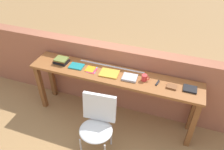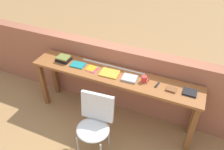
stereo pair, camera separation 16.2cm
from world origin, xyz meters
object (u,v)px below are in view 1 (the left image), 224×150
magazine_cycling (76,66)px  mug (145,78)px  book_open_centre (109,73)px  book_stack_leftmost (61,60)px  multitool_folded (158,83)px  book_repair_rightmost (190,89)px  chair_white_moulded (97,123)px  pamphlet_pile_colourful (91,70)px  leather_journal_brown (172,87)px

magazine_cycling → mug: bearing=-2.0°
book_open_centre → mug: 0.50m
book_stack_leftmost → book_open_centre: 0.78m
multitool_folded → book_repair_rightmost: size_ratio=0.64×
chair_white_moulded → mug: mug is taller
pamphlet_pile_colourful → multitool_folded: 0.96m
chair_white_moulded → book_repair_rightmost: book_repair_rightmost is taller
chair_white_moulded → pamphlet_pile_colourful: chair_white_moulded is taller
magazine_cycling → book_open_centre: (0.52, -0.00, 0.00)m
book_stack_leftmost → pamphlet_pile_colourful: book_stack_leftmost is taller
multitool_folded → book_repair_rightmost: book_repair_rightmost is taller
chair_white_moulded → leather_journal_brown: 1.08m
pamphlet_pile_colourful → book_repair_rightmost: size_ratio=0.99×
mug → multitool_folded: 0.19m
magazine_cycling → leather_journal_brown: (1.39, -0.01, 0.00)m
pamphlet_pile_colourful → leather_journal_brown: (1.15, -0.01, 0.01)m
book_open_centre → leather_journal_brown: bearing=-3.2°
book_stack_leftmost → pamphlet_pile_colourful: size_ratio=1.27×
book_stack_leftmost → book_repair_rightmost: book_stack_leftmost is taller
chair_white_moulded → book_open_centre: 0.71m
mug → multitool_folded: (0.18, -0.00, -0.04)m
magazine_cycling → book_open_centre: same height
multitool_folded → book_repair_rightmost: 0.42m
book_open_centre → leather_journal_brown: size_ratio=2.03×
multitool_folded → pamphlet_pile_colourful: bearing=-179.3°
chair_white_moulded → multitool_folded: bearing=44.4°
pamphlet_pile_colourful → chair_white_moulded: bearing=-62.0°
pamphlet_pile_colourful → book_open_centre: 0.28m
magazine_cycling → book_repair_rightmost: book_repair_rightmost is taller
book_stack_leftmost → multitool_folded: bearing=-0.5°
chair_white_moulded → book_repair_rightmost: size_ratio=5.16×
chair_white_moulded → pamphlet_pile_colourful: 0.78m
book_open_centre → leather_journal_brown: 0.87m
multitool_folded → leather_journal_brown: 0.19m
pamphlet_pile_colourful → mug: (0.78, 0.02, 0.04)m
magazine_cycling → multitool_folded: magazine_cycling is taller
book_stack_leftmost → multitool_folded: book_stack_leftmost is taller
book_open_centre → magazine_cycling: bearing=176.9°
pamphlet_pile_colourful → magazine_cycling: bearing=179.4°
book_stack_leftmost → magazine_cycling: size_ratio=1.05×
book_open_centre → chair_white_moulded: bearing=-88.2°
pamphlet_pile_colourful → book_repair_rightmost: 1.38m
chair_white_moulded → pamphlet_pile_colourful: size_ratio=5.21×
leather_journal_brown → book_repair_rightmost: same height
leather_journal_brown → book_repair_rightmost: size_ratio=0.75×
magazine_cycling → multitool_folded: bearing=-2.3°
leather_journal_brown → book_repair_rightmost: bearing=11.1°
mug → book_repair_rightmost: bearing=0.7°
magazine_cycling → multitool_folded: 1.20m
multitool_folded → book_repair_rightmost: bearing=1.6°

